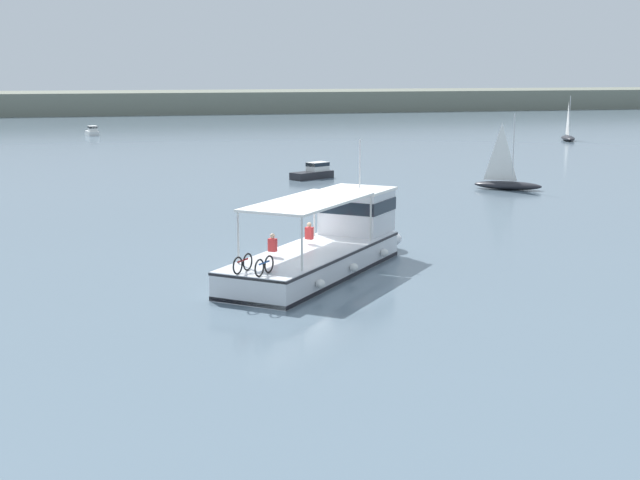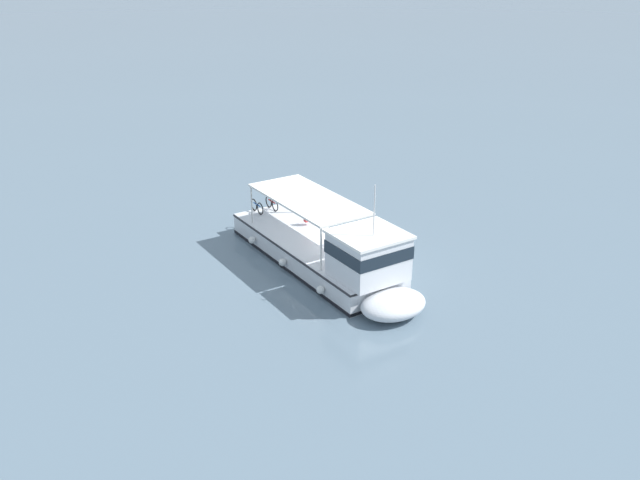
% 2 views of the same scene
% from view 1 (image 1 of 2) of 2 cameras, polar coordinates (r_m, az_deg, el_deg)
% --- Properties ---
extents(ground_plane, '(400.00, 400.00, 0.00)m').
position_cam_1_polar(ground_plane, '(38.41, -1.34, -1.71)').
color(ground_plane, slate).
extents(distant_shoreline, '(400.00, 28.00, 4.18)m').
position_cam_1_polar(distant_shoreline, '(185.04, -12.97, 8.65)').
color(distant_shoreline, slate).
rests_on(distant_shoreline, ground).
extents(ferry_main, '(10.77, 11.54, 5.32)m').
position_cam_1_polar(ferry_main, '(37.89, 0.68, -0.31)').
color(ferry_main, silver).
rests_on(ferry_main, ground).
extents(sailboat_mid_channel, '(4.66, 4.03, 5.40)m').
position_cam_1_polar(sailboat_mid_channel, '(64.62, 11.96, 3.68)').
color(sailboat_mid_channel, '#232328').
rests_on(sailboat_mid_channel, ground).
extents(motorboat_off_stern, '(1.76, 3.74, 1.26)m').
position_cam_1_polar(motorboat_off_stern, '(120.50, -14.45, 6.80)').
color(motorboat_off_stern, white).
rests_on(motorboat_off_stern, ground).
extents(motorboat_off_bow, '(3.79, 2.82, 1.26)m').
position_cam_1_polar(motorboat_off_bow, '(69.82, -0.38, 4.43)').
color(motorboat_off_bow, '#232328').
rests_on(motorboat_off_bow, ground).
extents(sailboat_near_starboard, '(3.05, 4.98, 5.40)m').
position_cam_1_polar(sailboat_near_starboard, '(112.11, 15.68, 6.46)').
color(sailboat_near_starboard, '#232328').
rests_on(sailboat_near_starboard, ground).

